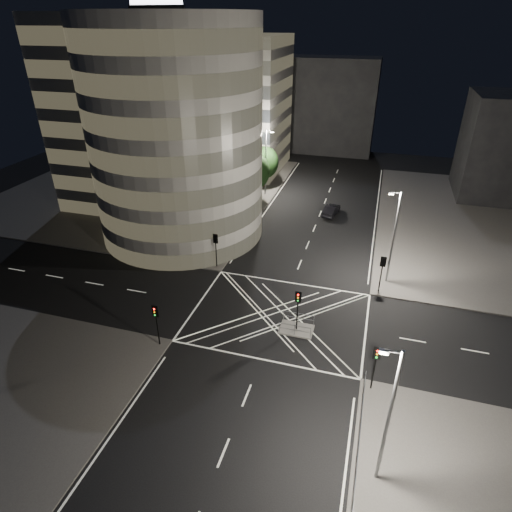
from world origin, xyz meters
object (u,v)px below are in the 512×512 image
(traffic_signal_nr, at_px, (376,360))
(sedan, at_px, (331,210))
(street_lamp_left_far, at_px, (266,160))
(street_lamp_right_near, at_px, (388,415))
(traffic_signal_nl, at_px, (156,318))
(street_lamp_left_near, at_px, (226,204))
(traffic_signal_fr, at_px, (382,268))
(street_lamp_right_far, at_px, (393,235))
(traffic_signal_island, at_px, (298,303))
(central_island, at_px, (296,329))
(traffic_signal_fl, at_px, (216,244))

(traffic_signal_nr, distance_m, sedan, 32.77)
(street_lamp_left_far, bearing_deg, street_lamp_right_near, -66.79)
(traffic_signal_nl, bearing_deg, traffic_signal_nr, 0.00)
(traffic_signal_nr, xyz_separation_m, street_lamp_left_near, (-18.24, 18.80, 2.63))
(traffic_signal_nr, bearing_deg, sedan, 102.90)
(traffic_signal_fr, relative_size, street_lamp_left_near, 0.40)
(traffic_signal_nr, xyz_separation_m, street_lamp_right_far, (0.64, 15.80, 2.63))
(traffic_signal_nl, height_order, sedan, traffic_signal_nl)
(traffic_signal_island, bearing_deg, street_lamp_left_near, 130.27)
(traffic_signal_nr, relative_size, street_lamp_right_near, 0.40)
(street_lamp_left_near, bearing_deg, traffic_signal_island, -49.73)
(traffic_signal_nl, bearing_deg, street_lamp_right_far, 40.91)
(traffic_signal_nl, xyz_separation_m, street_lamp_left_near, (-0.64, 18.80, 2.63))
(street_lamp_left_far, relative_size, street_lamp_right_near, 1.00)
(traffic_signal_nl, xyz_separation_m, sedan, (10.30, 31.87, -2.19))
(street_lamp_right_far, relative_size, street_lamp_right_near, 1.00)
(central_island, relative_size, street_lamp_left_far, 0.30)
(traffic_signal_nr, bearing_deg, traffic_signal_nl, 180.00)
(traffic_signal_nl, relative_size, traffic_signal_island, 1.00)
(traffic_signal_fr, bearing_deg, street_lamp_right_near, -88.25)
(traffic_signal_fr, distance_m, street_lamp_left_far, 29.63)
(traffic_signal_nl, relative_size, street_lamp_left_far, 0.40)
(traffic_signal_nr, xyz_separation_m, traffic_signal_island, (-6.80, 5.30, 0.00))
(central_island, bearing_deg, traffic_signal_nr, -37.93)
(traffic_signal_nr, distance_m, street_lamp_right_near, 7.69)
(traffic_signal_nr, height_order, traffic_signal_island, same)
(traffic_signal_nr, bearing_deg, street_lamp_left_near, 134.13)
(traffic_signal_fr, height_order, street_lamp_left_near, street_lamp_left_near)
(traffic_signal_fr, distance_m, sedan, 19.80)
(traffic_signal_nr, xyz_separation_m, street_lamp_right_near, (0.64, -7.20, 2.63))
(traffic_signal_fl, bearing_deg, street_lamp_right_far, 6.88)
(traffic_signal_fr, xyz_separation_m, traffic_signal_nr, (0.00, -13.60, 0.00))
(traffic_signal_island, bearing_deg, traffic_signal_fr, 50.67)
(street_lamp_left_near, bearing_deg, traffic_signal_nr, -45.87)
(traffic_signal_island, height_order, sedan, traffic_signal_island)
(street_lamp_left_near, bearing_deg, street_lamp_right_far, -9.03)
(traffic_signal_fl, distance_m, street_lamp_left_far, 23.36)
(street_lamp_right_near, bearing_deg, street_lamp_right_far, 90.00)
(central_island, bearing_deg, sedan, 91.08)
(traffic_signal_nr, height_order, street_lamp_left_near, street_lamp_left_near)
(central_island, distance_m, traffic_signal_fl, 13.91)
(traffic_signal_fl, bearing_deg, central_island, -37.54)
(central_island, height_order, sedan, sedan)
(traffic_signal_fr, relative_size, sedan, 0.91)
(central_island, relative_size, street_lamp_right_far, 0.30)
(central_island, xyz_separation_m, traffic_signal_nl, (-10.80, -5.30, 2.84))
(traffic_signal_nr, relative_size, street_lamp_right_far, 0.40)
(traffic_signal_nl, height_order, traffic_signal_nr, same)
(traffic_signal_fl, xyz_separation_m, traffic_signal_island, (10.80, -8.30, 0.00))
(traffic_signal_nl, distance_m, traffic_signal_nr, 17.60)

